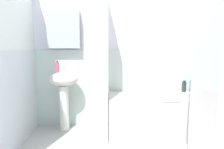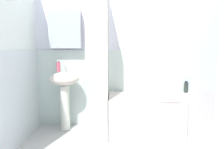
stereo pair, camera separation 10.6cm
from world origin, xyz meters
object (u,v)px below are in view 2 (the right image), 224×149
(body_wash_bottle, at_px, (194,86))
(shampoo_bottle, at_px, (186,87))
(lotion_bottle, at_px, (200,87))
(towel_folded, at_px, (168,97))
(bathtub, at_px, (161,115))
(soap_dispenser, at_px, (59,67))
(sink, at_px, (64,88))

(body_wash_bottle, bearing_deg, shampoo_bottle, 168.65)
(lotion_bottle, relative_size, towel_folded, 0.71)
(bathtub, bearing_deg, lotion_bottle, 22.77)
(lotion_bottle, bearing_deg, towel_folded, -142.42)
(soap_dispenser, xyz_separation_m, bathtub, (1.51, -0.20, -0.68))
(body_wash_bottle, relative_size, shampoo_bottle, 1.19)
(soap_dispenser, height_order, bathtub, soap_dispenser)
(body_wash_bottle, height_order, shampoo_bottle, body_wash_bottle)
(sink, relative_size, body_wash_bottle, 4.21)
(towel_folded, bearing_deg, soap_dispenser, 165.04)
(lotion_bottle, distance_m, body_wash_bottle, 0.12)
(lotion_bottle, height_order, body_wash_bottle, body_wash_bottle)
(body_wash_bottle, distance_m, shampoo_bottle, 0.11)
(towel_folded, bearing_deg, bathtub, 97.61)
(body_wash_bottle, height_order, towel_folded, body_wash_bottle)
(body_wash_bottle, xyz_separation_m, towel_folded, (-0.51, -0.44, -0.06))
(body_wash_bottle, bearing_deg, towel_folded, -139.53)
(bathtub, height_order, shampoo_bottle, shampoo_bottle)
(bathtub, xyz_separation_m, body_wash_bottle, (0.54, 0.23, 0.37))
(sink, distance_m, shampoo_bottle, 1.85)
(soap_dispenser, distance_m, lotion_bottle, 2.19)
(sink, xyz_separation_m, shampoo_bottle, (1.84, 0.12, -0.01))
(soap_dispenser, xyz_separation_m, lotion_bottle, (2.16, 0.07, -0.31))
(body_wash_bottle, bearing_deg, soap_dispenser, -179.26)
(bathtub, bearing_deg, soap_dispenser, 172.29)
(soap_dispenser, xyz_separation_m, shampoo_bottle, (1.94, 0.05, -0.32))
(shampoo_bottle, xyz_separation_m, towel_folded, (-0.40, -0.46, -0.05))
(lotion_bottle, bearing_deg, soap_dispenser, -178.18)
(sink, height_order, lotion_bottle, sink)
(lotion_bottle, bearing_deg, shampoo_bottle, -174.89)
(sink, relative_size, soap_dispenser, 5.22)
(shampoo_bottle, bearing_deg, towel_folded, -131.12)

